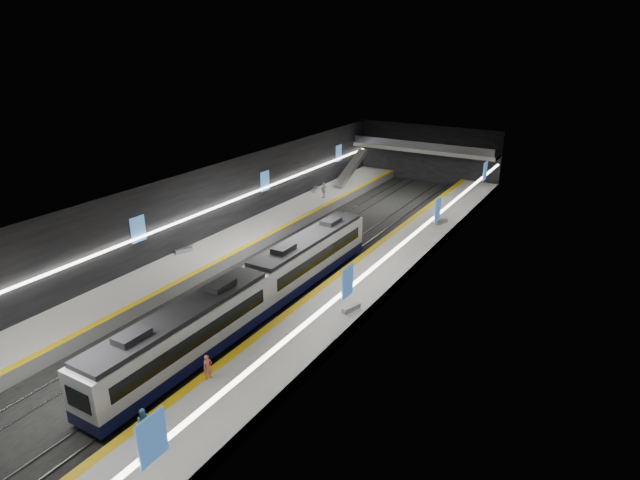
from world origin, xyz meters
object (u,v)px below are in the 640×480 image
Objects in this scene: escalator at (351,168)px; passenger_right_a at (208,367)px; bench_left_far at (315,190)px; passenger_right_b at (145,423)px; passenger_left_a at (324,190)px; bench_left_near at (184,251)px; bench_right_far at (441,222)px; bench_right_near at (351,308)px; train at (256,289)px.

escalator is 5.21× the size of passenger_right_a.
passenger_right_b is at bearing -87.03° from bench_left_far.
escalator reaches higher than passenger_left_a.
escalator is 4.88× the size of bench_left_near.
escalator is 4.94× the size of bench_right_far.
bench_right_near is (18.31, -1.88, -0.01)m from bench_left_near.
bench_left_far is 31.42m from bench_right_near.
passenger_right_a is at bearing -18.76° from bench_left_near.
escalator is at bearing 106.23° from train.
bench_right_near is at bearing 29.58° from passenger_right_b.
bench_left_far is 1.12× the size of bench_right_near.
bench_left_far is 1.10× the size of bench_right_far.
train is 30.55m from bench_left_far.
passenger_right_b is 0.85× the size of passenger_left_a.
passenger_right_b reaches higher than bench_right_far.
bench_left_near is 1.00× the size of passenger_right_b.
train is 18.40× the size of passenger_right_b.
bench_left_far reaches higher than bench_right_far.
passenger_right_b is at bearing -71.24° from bench_right_far.
escalator reaches higher than bench_left_near.
bench_right_near is 17.03m from passenger_right_b.
passenger_right_a is at bearing -90.20° from bench_right_near.
bench_left_near is 23.57m from bench_left_far.
passenger_right_b is at bearing -74.16° from escalator.
passenger_right_a is (15.02, -36.97, 0.55)m from bench_left_far.
bench_left_near is 18.41m from bench_right_near.
passenger_left_a is (-15.96, 23.46, 0.77)m from bench_right_near.
bench_left_near is at bearing -169.64° from bench_right_near.
bench_right_far is 1.06× the size of passenger_right_a.
passenger_right_a is (-3.40, -11.51, 0.57)m from bench_right_near.
escalator is at bearing 170.22° from bench_right_far.
escalator is 8.29m from passenger_left_a.
bench_left_near is 1.03× the size of bench_right_near.
bench_left_near is at bearing -93.34° from escalator.
bench_left_far is 18.26m from bench_right_far.
bench_right_far is (-0.55, 21.69, 0.00)m from bench_right_near.
bench_right_near is at bearing 41.88° from passenger_left_a.
train is at bearing -73.77° from escalator.
escalator reaches higher than bench_right_far.
escalator reaches higher than passenger_right_a.
passenger_left_a is (-9.39, 26.15, -0.23)m from train.
bench_left_near reaches higher than bench_right_near.
passenger_left_a reaches higher than passenger_right_a.
passenger_left_a reaches higher than passenger_right_b.
escalator is 35.79m from bench_right_near.
escalator is (-10.00, 34.36, 0.70)m from train.
train is 16.89× the size of bench_left_far.
escalator is at bearing -168.06° from passenger_left_a.
escalator is 4.14× the size of passenger_left_a.
passenger_right_a reaches higher than bench_left_far.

